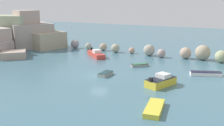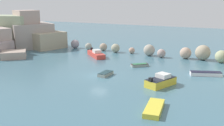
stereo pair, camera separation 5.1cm
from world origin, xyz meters
The scene contains 9 objects.
cove_water centered at (0.00, 0.00, 0.00)m, with size 160.00×160.00×0.00m, color #426C7D.
cliff_headland_left centered at (-28.11, 10.87, 2.76)m, with size 21.44×21.88×8.65m.
rock_breakwater centered at (4.18, 17.53, 1.09)m, with size 36.83×3.65×2.79m.
moored_boat_0 centered at (11.18, -8.37, 0.26)m, with size 2.20×4.58×0.51m.
moored_boat_1 centered at (9.49, -0.33, 0.62)m, with size 3.37×4.68×1.58m.
moored_boat_2 centered at (0.86, 0.59, 0.26)m, with size 1.33×2.68×0.52m.
moored_boat_3 centered at (-7.13, 11.59, 0.53)m, with size 5.68×5.29×1.47m.
moored_boat_4 centered at (14.05, 7.24, 0.29)m, with size 4.60×2.68×0.59m.
moored_boat_5 centered at (3.37, 8.00, 0.25)m, with size 2.87×2.71×0.47m.
Camera 1 is at (18.32, -32.02, 10.73)m, focal length 41.84 mm.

